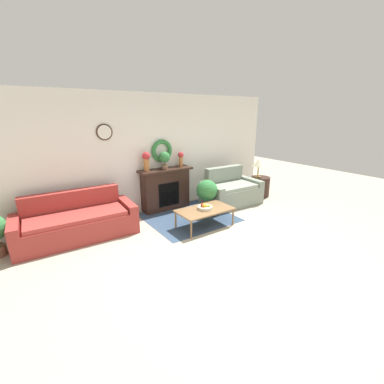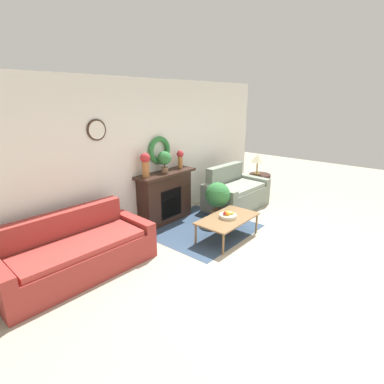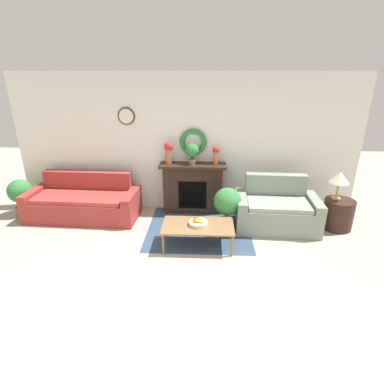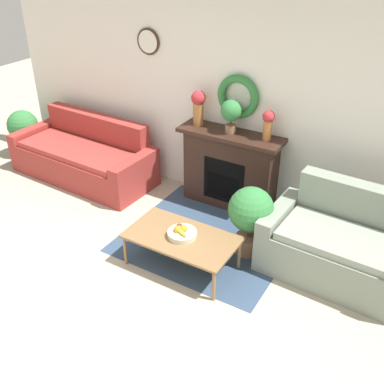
% 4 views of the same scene
% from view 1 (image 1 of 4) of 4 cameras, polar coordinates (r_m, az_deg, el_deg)
% --- Properties ---
extents(ground_plane, '(16.00, 16.00, 0.00)m').
position_cam_1_polar(ground_plane, '(4.44, 9.51, -13.80)').
color(ground_plane, '#ADA38E').
extents(floor_rug, '(1.84, 1.74, 0.01)m').
position_cam_1_polar(floor_rug, '(5.85, -0.81, -5.56)').
color(floor_rug, '#334760').
rests_on(floor_rug, ground_plane).
extents(wall_back, '(6.80, 0.16, 2.70)m').
position_cam_1_polar(wall_back, '(6.17, -8.20, 8.50)').
color(wall_back, white).
rests_on(wall_back, ground_plane).
extents(fireplace, '(1.30, 0.41, 1.01)m').
position_cam_1_polar(fireplace, '(6.23, -5.87, 0.73)').
color(fireplace, '#331E16').
rests_on(fireplace, ground_plane).
extents(couch_left, '(2.14, 0.96, 0.84)m').
position_cam_1_polar(couch_left, '(5.32, -24.20, -6.15)').
color(couch_left, '#9E332D').
rests_on(couch_left, ground_plane).
extents(loveseat_right, '(1.49, 0.93, 0.92)m').
position_cam_1_polar(loveseat_right, '(6.68, 8.58, 0.09)').
color(loveseat_right, gray).
rests_on(loveseat_right, ground_plane).
extents(coffee_table, '(1.14, 0.64, 0.38)m').
position_cam_1_polar(coffee_table, '(5.26, 2.87, -4.14)').
color(coffee_table, olive).
rests_on(coffee_table, ground_plane).
extents(fruit_bowl, '(0.31, 0.31, 0.12)m').
position_cam_1_polar(fruit_bowl, '(5.24, 2.84, -3.36)').
color(fruit_bowl, beige).
rests_on(fruit_bowl, coffee_table).
extents(side_table_by_loveseat, '(0.53, 0.53, 0.55)m').
position_cam_1_polar(side_table_by_loveseat, '(7.47, 14.85, 1.17)').
color(side_table_by_loveseat, '#331E16').
rests_on(side_table_by_loveseat, ground_plane).
extents(table_lamp, '(0.34, 0.34, 0.51)m').
position_cam_1_polar(table_lamp, '(7.31, 14.61, 6.24)').
color(table_lamp, '#B28E42').
rests_on(table_lamp, side_table_by_loveseat).
extents(vase_on_mantel_left, '(0.18, 0.18, 0.43)m').
position_cam_1_polar(vase_on_mantel_left, '(5.86, -10.14, 7.03)').
color(vase_on_mantel_left, '#AD6B38').
rests_on(vase_on_mantel_left, fireplace).
extents(vase_on_mantel_right, '(0.14, 0.14, 0.36)m').
position_cam_1_polar(vase_on_mantel_right, '(6.30, -2.50, 7.57)').
color(vase_on_mantel_right, '#AD6B38').
rests_on(vase_on_mantel_right, fireplace).
extents(potted_plant_on_mantel, '(0.25, 0.25, 0.40)m').
position_cam_1_polar(potted_plant_on_mantel, '(6.05, -6.11, 7.53)').
color(potted_plant_on_mantel, '#8E664C').
rests_on(potted_plant_on_mantel, fireplace).
extents(potted_plant_floor_by_loveseat, '(0.49, 0.49, 0.80)m').
position_cam_1_polar(potted_plant_floor_by_loveseat, '(5.94, 3.33, -0.16)').
color(potted_plant_floor_by_loveseat, '#8E664C').
rests_on(potted_plant_floor_by_loveseat, ground_plane).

